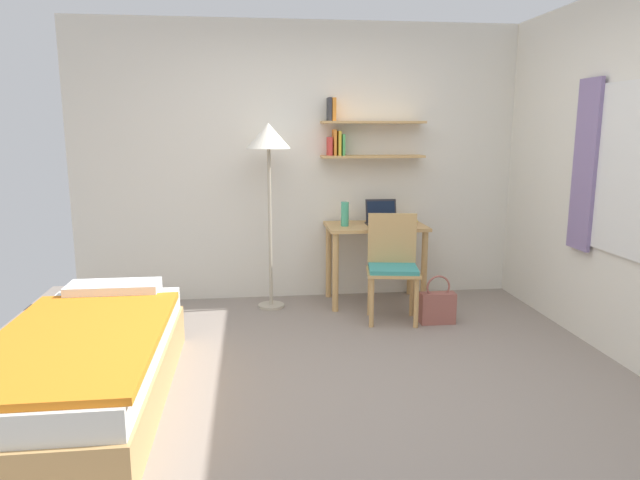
% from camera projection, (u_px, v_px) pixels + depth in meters
% --- Properties ---
extents(ground_plane, '(5.28, 5.28, 0.00)m').
position_uv_depth(ground_plane, '(341.00, 383.00, 3.71)').
color(ground_plane, gray).
extents(wall_back, '(4.40, 0.27, 2.60)m').
position_uv_depth(wall_back, '(310.00, 163.00, 5.43)').
color(wall_back, silver).
rests_on(wall_back, ground_plane).
extents(bed, '(0.93, 2.00, 0.54)m').
position_uv_depth(bed, '(86.00, 366.00, 3.39)').
color(bed, tan).
rests_on(bed, ground_plane).
extents(desk, '(0.91, 0.55, 0.75)m').
position_uv_depth(desk, '(375.00, 241.00, 5.32)').
color(desk, tan).
rests_on(desk, ground_plane).
extents(desk_chair, '(0.49, 0.44, 0.91)m').
position_uv_depth(desk_chair, '(393.00, 263.00, 4.86)').
color(desk_chair, tan).
rests_on(desk_chair, ground_plane).
extents(standing_lamp, '(0.39, 0.39, 1.67)m').
position_uv_depth(standing_lamp, '(269.00, 146.00, 5.01)').
color(standing_lamp, '#B2A893').
rests_on(standing_lamp, ground_plane).
extents(laptop, '(0.30, 0.24, 0.23)m').
position_uv_depth(laptop, '(382.00, 218.00, 5.31)').
color(laptop, black).
rests_on(laptop, desk).
extents(water_bottle, '(0.07, 0.07, 0.22)m').
position_uv_depth(water_bottle, '(345.00, 214.00, 5.21)').
color(water_bottle, '#42A87F').
rests_on(water_bottle, desk).
extents(book_stack, '(0.20, 0.23, 0.05)m').
position_uv_depth(book_stack, '(405.00, 221.00, 5.36)').
color(book_stack, '#D13D38').
rests_on(book_stack, desk).
extents(handbag, '(0.29, 0.12, 0.42)m').
position_uv_depth(handbag, '(438.00, 307.00, 4.82)').
color(handbag, '#99564C').
rests_on(handbag, ground_plane).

